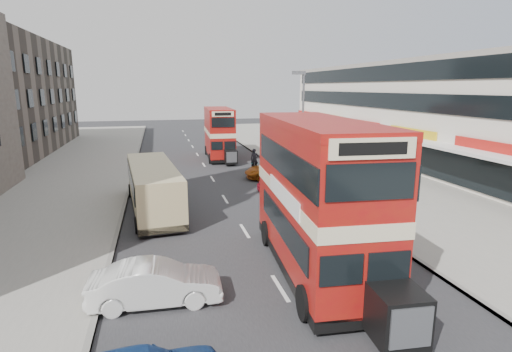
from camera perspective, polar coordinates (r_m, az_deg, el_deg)
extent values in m
plane|color=#28282B|center=(13.27, 6.09, -19.40)|extent=(160.00, 160.00, 0.00)
cube|color=#28282B|center=(31.61, -6.16, -0.40)|extent=(12.00, 90.00, 0.01)
cube|color=gray|center=(35.16, 13.60, 0.74)|extent=(12.00, 90.00, 0.15)
cube|color=gray|center=(32.37, -27.72, -1.35)|extent=(12.00, 90.00, 0.15)
cube|color=gray|center=(31.42, -17.26, -0.84)|extent=(0.20, 90.00, 0.16)
cube|color=gray|center=(32.91, 4.42, 0.27)|extent=(0.20, 90.00, 0.16)
cube|color=silver|center=(40.50, 22.84, 7.95)|extent=(8.00, 46.00, 9.00)
cube|color=black|center=(38.54, 17.61, 3.82)|extent=(0.10, 44.00, 2.40)
cube|color=gray|center=(40.48, 23.40, 14.44)|extent=(8.20, 46.20, 0.40)
cube|color=white|center=(37.94, 16.64, 5.88)|extent=(1.80, 44.00, 0.20)
cylinder|color=slate|center=(30.60, 6.60, 6.75)|extent=(0.16, 0.16, 8.00)
cube|color=slate|center=(30.34, 6.06, 14.28)|extent=(1.00, 0.20, 0.25)
cube|color=black|center=(16.27, 8.20, -11.62)|extent=(3.43, 9.06, 0.39)
cube|color=maroon|center=(15.77, 8.35, -7.20)|extent=(3.41, 9.06, 2.44)
cube|color=beige|center=(15.37, 8.52, -2.32)|extent=(3.46, 9.10, 0.50)
cube|color=maroon|center=(15.09, 8.68, 2.58)|extent=(3.41, 9.06, 2.33)
cube|color=maroon|center=(14.93, 8.84, 7.33)|extent=(3.44, 9.08, 0.28)
cube|color=black|center=(12.07, 19.33, -18.05)|extent=(1.43, 1.43, 1.44)
cube|color=black|center=(40.83, -5.17, 3.00)|extent=(2.74, 7.67, 0.33)
cube|color=maroon|center=(40.66, -5.20, 4.58)|extent=(2.72, 7.67, 2.08)
cube|color=beige|center=(40.52, -5.24, 6.23)|extent=(2.77, 7.71, 0.43)
cube|color=maroon|center=(40.41, -5.27, 7.83)|extent=(2.72, 7.67, 1.99)
cube|color=maroon|center=(40.34, -5.30, 9.35)|extent=(2.75, 7.69, 0.24)
cube|color=black|center=(36.55, -3.57, 2.74)|extent=(1.19, 1.19, 1.23)
cube|color=black|center=(24.08, -14.17, -3.89)|extent=(3.28, 9.56, 0.37)
cube|color=tan|center=(23.81, -14.30, -1.40)|extent=(3.26, 9.56, 2.44)
imported|color=white|center=(14.06, -13.95, -14.49)|extent=(4.34, 1.69, 1.41)
imported|color=#A31026|center=(27.91, 4.74, -0.72)|extent=(4.67, 2.26, 1.31)
imported|color=#B65712|center=(31.48, 2.78, 0.84)|extent=(4.92, 2.46, 1.34)
imported|color=gray|center=(28.95, 11.16, 0.42)|extent=(0.81, 0.68, 1.86)
imported|color=gray|center=(41.24, 3.74, 3.98)|extent=(0.99, 0.56, 1.59)
imported|color=gray|center=(33.03, -0.22, 1.14)|extent=(0.93, 2.04, 1.03)
imported|color=black|center=(32.90, -0.22, 2.35)|extent=(0.69, 0.50, 1.75)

